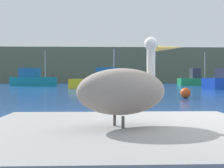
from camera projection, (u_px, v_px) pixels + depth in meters
name	position (u px, v px, depth m)	size (l,w,h in m)	color
hillside_backdrop	(108.00, 66.00, 70.98)	(140.00, 10.25, 8.53)	#5B664C
pier_dock	(123.00, 168.00, 2.81)	(2.94, 2.45, 0.83)	gray
pelican	(124.00, 90.00, 2.80)	(1.28, 0.87, 0.92)	gray
fishing_boat_yellow	(100.00, 81.00, 31.90)	(6.87, 4.19, 4.51)	yellow
fishing_boat_teal	(32.00, 79.00, 43.12)	(7.45, 4.40, 5.36)	teal
fishing_boat_green	(195.00, 80.00, 45.01)	(5.80, 2.45, 5.42)	#1E8C4C
mooring_buoy	(185.00, 93.00, 17.72)	(0.66, 0.66, 0.66)	#E54C19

